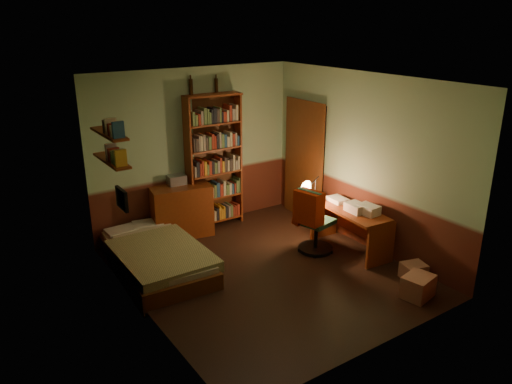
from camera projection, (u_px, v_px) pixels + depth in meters
floor at (266, 273)px, 6.87m from camera, size 3.50×4.00×0.02m
ceiling at (268, 80)px, 6.00m from camera, size 3.50×4.00×0.02m
wall_back at (195, 150)px, 8.00m from camera, size 3.50×0.02×2.60m
wall_left at (137, 211)px, 5.50m from camera, size 0.02×4.00×2.60m
wall_right at (364, 162)px, 7.36m from camera, size 0.02×4.00×2.60m
wall_front at (386, 237)px, 4.87m from camera, size 3.50×0.02×2.60m
doorway at (305, 161)px, 8.46m from camera, size 0.06×0.90×2.00m
door_trim at (304, 162)px, 8.44m from camera, size 0.02×0.98×2.08m
bed at (156, 249)px, 6.90m from camera, size 1.17×2.03×0.59m
dresser at (182, 211)px, 7.90m from camera, size 1.00×0.62×0.83m
mini_stereo at (177, 180)px, 7.83m from camera, size 0.30×0.24×0.15m
bookshelf at (214, 162)px, 8.08m from camera, size 0.96×0.37×2.19m
bottle_left at (191, 87)px, 7.60m from camera, size 0.07×0.07×0.24m
bottle_right at (216, 85)px, 7.84m from camera, size 0.07×0.07×0.22m
desk at (351, 230)px, 7.42m from camera, size 0.62×1.27×0.66m
paper_stack at (313, 197)px, 7.64m from camera, size 0.27×0.31×0.10m
desk_lamp at (316, 182)px, 7.48m from camera, size 0.23×0.23×0.64m
office_chair at (317, 223)px, 7.36m from camera, size 0.52×0.48×0.89m
red_jacket at (316, 185)px, 6.86m from camera, size 0.29×0.44×0.48m
wall_shelf_lower at (112, 161)px, 6.32m from camera, size 0.20×0.90×0.03m
wall_shelf_upper at (109, 134)px, 6.21m from camera, size 0.20×0.90×0.03m
framed_picture at (122, 199)px, 6.01m from camera, size 0.04×0.32×0.26m
cardboard_box_a at (418, 286)px, 6.23m from camera, size 0.44×0.38×0.29m
cardboard_box_b at (413, 271)px, 6.67m from camera, size 0.36×0.32×0.22m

